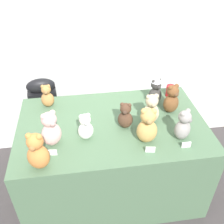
# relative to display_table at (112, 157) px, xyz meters

# --- Properties ---
(ground_plane) EXTENTS (10.00, 10.00, 0.00)m
(ground_plane) POSITION_rel_display_table_xyz_m (0.00, -0.25, -0.40)
(ground_plane) COLOR #3D3838
(wall_back) EXTENTS (7.00, 0.08, 2.60)m
(wall_back) POSITION_rel_display_table_xyz_m (0.00, 0.74, 0.90)
(wall_back) COLOR white
(wall_back) RESTS_ON ground_plane
(display_table) EXTENTS (1.57, 0.97, 0.80)m
(display_table) POSITION_rel_display_table_xyz_m (0.00, 0.00, 0.00)
(display_table) COLOR #4C6B4C
(display_table) RESTS_ON ground_plane
(instrument_case) EXTENTS (0.29, 0.15, 0.93)m
(instrument_case) POSITION_rel_display_table_xyz_m (-0.62, 0.62, 0.07)
(instrument_case) COLOR black
(instrument_case) RESTS_ON ground_plane
(teddy_bear_charcoal) EXTENTS (0.16, 0.14, 0.28)m
(teddy_bear_charcoal) POSITION_rel_display_table_xyz_m (0.43, 0.25, 0.53)
(teddy_bear_charcoal) COLOR #383533
(teddy_bear_charcoal) RESTS_ON display_table
(teddy_bear_cocoa) EXTENTS (0.15, 0.14, 0.24)m
(teddy_bear_cocoa) POSITION_rel_display_table_xyz_m (0.10, -0.06, 0.51)
(teddy_bear_cocoa) COLOR #4C3323
(teddy_bear_cocoa) RESTS_ON display_table
(teddy_bear_chestnut) EXTENTS (0.17, 0.16, 0.27)m
(teddy_bear_chestnut) POSITION_rel_display_table_xyz_m (0.53, 0.09, 0.52)
(teddy_bear_chestnut) COLOR brown
(teddy_bear_chestnut) RESTS_ON display_table
(teddy_bear_caramel) EXTENTS (0.12, 0.10, 0.22)m
(teddy_bear_caramel) POSITION_rel_display_table_xyz_m (-0.54, 0.34, 0.50)
(teddy_bear_caramel) COLOR #B27A42
(teddy_bear_caramel) RESTS_ON display_table
(teddy_bear_blush) EXTENTS (0.20, 0.19, 0.30)m
(teddy_bear_blush) POSITION_rel_display_table_xyz_m (-0.48, -0.17, 0.54)
(teddy_bear_blush) COLOR beige
(teddy_bear_blush) RESTS_ON display_table
(teddy_bear_ash) EXTENTS (0.17, 0.17, 0.26)m
(teddy_bear_ash) POSITION_rel_display_table_xyz_m (0.51, -0.25, 0.52)
(teddy_bear_ash) COLOR gray
(teddy_bear_ash) RESTS_ON display_table
(teddy_bear_snow) EXTENTS (0.14, 0.12, 0.23)m
(teddy_bear_snow) POSITION_rel_display_table_xyz_m (-0.22, -0.15, 0.51)
(teddy_bear_snow) COLOR white
(teddy_bear_snow) RESTS_ON display_table
(teddy_bear_honey) EXTENTS (0.17, 0.15, 0.30)m
(teddy_bear_honey) POSITION_rel_display_table_xyz_m (0.23, -0.24, 0.54)
(teddy_bear_honey) COLOR tan
(teddy_bear_honey) RESTS_ON display_table
(teddy_bear_ginger) EXTENTS (0.18, 0.16, 0.30)m
(teddy_bear_ginger) POSITION_rel_display_table_xyz_m (-0.56, -0.39, 0.54)
(teddy_bear_ginger) COLOR #D17F3D
(teddy_bear_ginger) RESTS_ON display_table
(teddy_bear_sand) EXTENTS (0.15, 0.13, 0.27)m
(teddy_bear_sand) POSITION_rel_display_table_xyz_m (0.32, -0.03, 0.53)
(teddy_bear_sand) COLOR #CCB78E
(teddy_bear_sand) RESTS_ON display_table
(party_cup_red) EXTENTS (0.08, 0.08, 0.11)m
(party_cup_red) POSITION_rel_display_table_xyz_m (0.61, 0.34, 0.45)
(party_cup_red) COLOR red
(party_cup_red) RESTS_ON display_table
(name_card_front_left) EXTENTS (0.07, 0.02, 0.05)m
(name_card_front_left) POSITION_rel_display_table_xyz_m (-0.48, -0.30, 0.42)
(name_card_front_left) COLOR white
(name_card_front_left) RESTS_ON display_table
(name_card_front_middle) EXTENTS (0.07, 0.01, 0.05)m
(name_card_front_middle) POSITION_rel_display_table_xyz_m (0.51, -0.36, 0.42)
(name_card_front_middle) COLOR white
(name_card_front_middle) RESTS_ON display_table
(name_card_front_right) EXTENTS (0.07, 0.02, 0.05)m
(name_card_front_right) POSITION_rel_display_table_xyz_m (0.23, -0.37, 0.42)
(name_card_front_right) COLOR white
(name_card_front_right) RESTS_ON display_table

